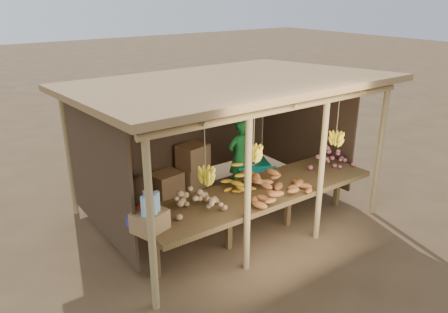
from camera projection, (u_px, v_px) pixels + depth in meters
ground at (224, 213)px, 7.63m from camera, size 60.00×60.00×0.00m
stall_structure at (224, 107)px, 6.90m from camera, size 4.70×3.50×2.43m
counter at (260, 194)px, 6.64m from camera, size 3.90×1.05×0.80m
potato_heap at (193, 200)px, 5.89m from camera, size 1.00×0.79×0.36m
sweet_potato_heap at (275, 184)px, 6.39m from camera, size 1.19×0.89×0.36m
onion_heap at (330, 157)px, 7.44m from camera, size 0.84×0.52×0.36m
banana_pile at (243, 176)px, 6.67m from camera, size 0.66×0.54×0.35m
tomato_basin at (142, 217)px, 5.65m from camera, size 0.42×0.42×0.22m
bottle_box at (150, 216)px, 5.44m from camera, size 0.49×0.44×0.52m
vendor at (240, 157)px, 8.16m from camera, size 0.53×0.36×1.45m
tarp_crate at (251, 175)px, 8.41m from camera, size 0.80×0.75×0.76m
carton_stack at (184, 172)px, 8.36m from camera, size 1.22×0.54×0.87m
burlap_sacks at (130, 191)px, 7.78m from camera, size 0.92×0.48×0.65m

